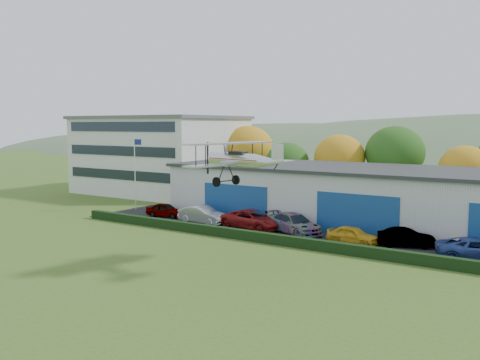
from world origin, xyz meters
The scene contains 16 objects.
ground centered at (0.00, 0.00, 0.00)m, with size 300.00×300.00×0.00m, color #3B5F1E.
apron centered at (3.00, 21.00, 0.03)m, with size 48.00×9.00×0.05m, color black.
hedge centered at (3.00, 16.20, 0.40)m, with size 46.00×0.60×0.80m, color black.
hangar centered at (5.00, 27.98, 2.66)m, with size 40.60×12.60×5.30m.
office_block centered at (-28.00, 35.00, 5.21)m, with size 20.60×15.60×10.40m.
flagpole centered at (-19.88, 22.00, 4.78)m, with size 1.05×0.10×8.00m.
tree_belt centered at (0.85, 40.62, 5.61)m, with size 75.70×13.22×10.12m.
distant_hills centered at (-4.38, 140.00, -13.05)m, with size 430.00×196.00×56.00m.
car_0 centered at (-14.35, 20.46, 0.73)m, with size 1.61×4.00×1.36m, color gray.
car_1 centered at (-9.08, 19.70, 0.86)m, with size 1.72×4.94×1.63m, color silver.
car_2 centered at (-3.94, 20.26, 0.86)m, with size 2.70×5.85×1.62m, color maroon.
car_3 centered at (0.04, 20.51, 0.88)m, with size 2.32×5.71×1.66m, color gray.
car_4 centered at (5.68, 19.46, 0.73)m, with size 1.62×4.02×1.37m, color gold.
car_5 centered at (9.44, 20.69, 0.75)m, with size 1.49×4.27×1.41m, color gray.
car_6 centered at (14.68, 19.31, 0.82)m, with size 2.56×5.55×1.54m, color navy.
biplane centered at (1.74, 9.46, 7.07)m, with size 6.74×7.70×2.86m.
Camera 1 is at (19.99, -18.20, 9.21)m, focal length 38.76 mm.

